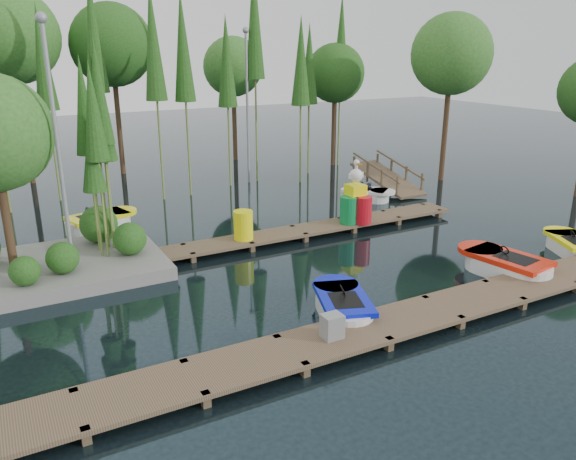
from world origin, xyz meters
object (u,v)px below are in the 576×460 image
boat_yellow_far (100,222)px  boat_red (506,266)px  boat_blue (343,306)px  yellow_barrel (243,225)px  island (27,168)px  drum_cluster (357,204)px  utility_cabinet (332,326)px

boat_yellow_far → boat_red: bearing=-41.5°
boat_blue → yellow_barrel: size_ratio=2.93×
island → yellow_barrel: bearing=-7.3°
yellow_barrel → drum_cluster: drum_cluster is taller
boat_blue → boat_yellow_far: boat_yellow_far is taller
boat_blue → yellow_barrel: 5.77m
boat_red → boat_yellow_far: size_ratio=1.06×
utility_cabinet → boat_red: bearing=9.8°
utility_cabinet → drum_cluster: bearing=51.5°
utility_cabinet → drum_cluster: 8.75m
island → boat_blue: 9.55m
drum_cluster → yellow_barrel: bearing=177.9°
boat_yellow_far → drum_cluster: (8.27, -4.48, 0.69)m
island → boat_yellow_far: island is taller
island → boat_blue: island is taller
yellow_barrel → drum_cluster: size_ratio=0.42×
utility_cabinet → yellow_barrel: (1.01, 7.00, 0.21)m
yellow_barrel → boat_blue: bearing=-88.8°
boat_yellow_far → utility_cabinet: (2.83, -11.32, 0.29)m
utility_cabinet → drum_cluster: drum_cluster is taller
yellow_barrel → drum_cluster: bearing=-2.1°
island → yellow_barrel: island is taller
island → boat_blue: bearing=-46.0°
yellow_barrel → utility_cabinet: bearing=-98.2°
boat_blue → boat_red: 5.67m
boat_blue → yellow_barrel: bearing=110.9°
boat_yellow_far → drum_cluster: bearing=-23.4°
drum_cluster → boat_blue: bearing=-127.7°
boat_blue → yellow_barrel: (-0.12, 5.75, 0.53)m
boat_red → utility_cabinet: boat_red is taller
boat_red → utility_cabinet: size_ratio=5.65×
boat_blue → utility_cabinet: 1.72m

